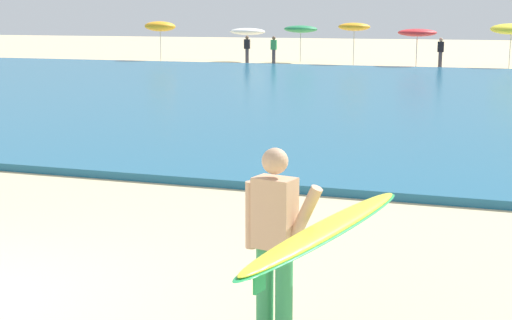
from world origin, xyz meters
The scene contains 11 objects.
sea centered at (0.00, 19.54, 0.07)m, with size 120.00×28.00×0.14m, color #1E6084.
surfer_with_board centered at (3.55, 0.13, 1.03)m, with size 1.21×2.81×1.73m.
beach_umbrella_0 centered at (-14.37, 34.80, 2.08)m, with size 1.81×1.84×2.42m.
beach_umbrella_1 centered at (-9.70, 37.04, 1.77)m, with size 2.10×2.11×2.01m.
beach_umbrella_2 centered at (-6.46, 37.19, 1.92)m, with size 1.96×1.97×2.18m.
beach_umbrella_3 centered at (-2.89, 35.11, 2.11)m, with size 1.73×1.75×2.36m.
beach_umbrella_4 centered at (0.55, 34.68, 1.83)m, with size 2.02×2.03×2.06m.
beach_umbrella_5 centered at (5.22, 35.35, 2.04)m, with size 2.10×2.12×2.37m.
beachgoer_near_row_left centered at (1.77, 34.81, 0.84)m, with size 0.32×0.20×1.58m.
beachgoer_near_row_mid centered at (-7.29, 34.53, 0.84)m, with size 0.32×0.20×1.58m.
beachgoer_near_row_right centered at (-9.03, 35.01, 0.84)m, with size 0.32×0.20×1.58m.
Camera 1 is at (5.06, -5.53, 2.81)m, focal length 52.23 mm.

